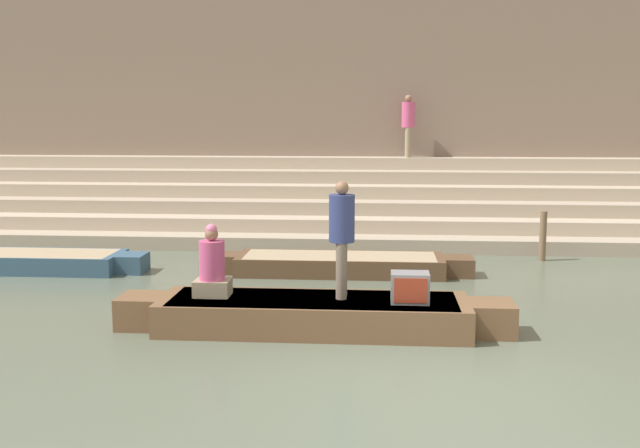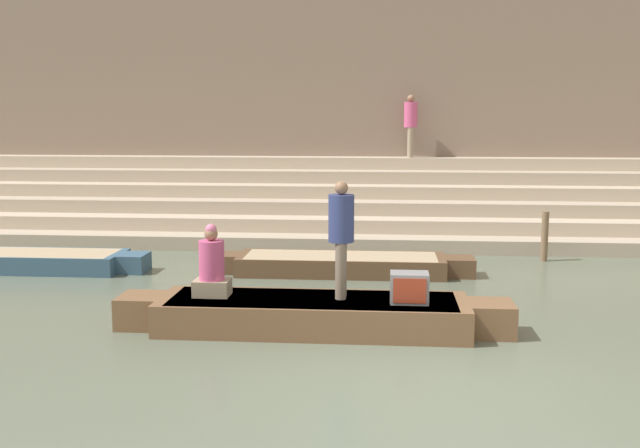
{
  "view_description": "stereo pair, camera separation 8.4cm",
  "coord_description": "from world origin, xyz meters",
  "px_view_note": "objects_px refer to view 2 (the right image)",
  "views": [
    {
      "loc": [
        -0.63,
        -8.03,
        3.06
      ],
      "look_at": [
        -1.53,
        3.5,
        1.36
      ],
      "focal_mm": 42.0,
      "sensor_mm": 36.0,
      "label": 1
    },
    {
      "loc": [
        -0.54,
        -8.02,
        3.06
      ],
      "look_at": [
        -1.53,
        3.5,
        1.36
      ],
      "focal_mm": 42.0,
      "sensor_mm": 36.0,
      "label": 2
    }
  ],
  "objects_px": {
    "person_rowing": "(212,268)",
    "tv_set": "(409,288)",
    "rowboat_main": "(313,313)",
    "mooring_post": "(545,236)",
    "person_on_steps": "(411,122)",
    "person_standing": "(341,231)",
    "moored_boat_distant": "(341,264)",
    "moored_boat_shore": "(30,260)"
  },
  "relations": [
    {
      "from": "person_rowing",
      "to": "tv_set",
      "type": "distance_m",
      "value": 2.84
    },
    {
      "from": "rowboat_main",
      "to": "mooring_post",
      "type": "relative_size",
      "value": 5.36
    },
    {
      "from": "person_on_steps",
      "to": "person_rowing",
      "type": "bearing_deg",
      "value": 89.35
    },
    {
      "from": "mooring_post",
      "to": "person_rowing",
      "type": "bearing_deg",
      "value": -137.08
    },
    {
      "from": "person_standing",
      "to": "person_on_steps",
      "type": "height_order",
      "value": "person_on_steps"
    },
    {
      "from": "moored_boat_distant",
      "to": "tv_set",
      "type": "bearing_deg",
      "value": -79.93
    },
    {
      "from": "person_standing",
      "to": "tv_set",
      "type": "bearing_deg",
      "value": -18.16
    },
    {
      "from": "mooring_post",
      "to": "person_standing",
      "type": "bearing_deg",
      "value": -126.51
    },
    {
      "from": "rowboat_main",
      "to": "tv_set",
      "type": "xyz_separation_m",
      "value": [
        1.36,
        -0.11,
        0.43
      ]
    },
    {
      "from": "person_standing",
      "to": "moored_boat_distant",
      "type": "xyz_separation_m",
      "value": [
        -0.22,
        3.73,
        -1.23
      ]
    },
    {
      "from": "moored_boat_shore",
      "to": "person_on_steps",
      "type": "bearing_deg",
      "value": 38.54
    },
    {
      "from": "tv_set",
      "to": "moored_boat_shore",
      "type": "bearing_deg",
      "value": 156.6
    },
    {
      "from": "rowboat_main",
      "to": "person_rowing",
      "type": "xyz_separation_m",
      "value": [
        -1.47,
        0.06,
        0.63
      ]
    },
    {
      "from": "person_rowing",
      "to": "moored_boat_shore",
      "type": "distance_m",
      "value": 5.83
    },
    {
      "from": "moored_boat_distant",
      "to": "person_on_steps",
      "type": "relative_size",
      "value": 3.04
    },
    {
      "from": "moored_boat_shore",
      "to": "rowboat_main",
      "type": "bearing_deg",
      "value": -33.25
    },
    {
      "from": "person_rowing",
      "to": "tv_set",
      "type": "bearing_deg",
      "value": 11.83
    },
    {
      "from": "tv_set",
      "to": "moored_boat_shore",
      "type": "distance_m",
      "value": 8.28
    },
    {
      "from": "moored_boat_shore",
      "to": "moored_boat_distant",
      "type": "height_order",
      "value": "same"
    },
    {
      "from": "rowboat_main",
      "to": "moored_boat_shore",
      "type": "distance_m",
      "value": 7.03
    },
    {
      "from": "person_rowing",
      "to": "moored_boat_shore",
      "type": "xyz_separation_m",
      "value": [
        -4.52,
        3.62,
        -0.68
      ]
    },
    {
      "from": "person_standing",
      "to": "moored_boat_shore",
      "type": "bearing_deg",
      "value": 145.97
    },
    {
      "from": "moored_boat_distant",
      "to": "mooring_post",
      "type": "height_order",
      "value": "mooring_post"
    },
    {
      "from": "rowboat_main",
      "to": "person_on_steps",
      "type": "xyz_separation_m",
      "value": [
        1.69,
        10.16,
        2.62
      ]
    },
    {
      "from": "rowboat_main",
      "to": "moored_boat_shore",
      "type": "bearing_deg",
      "value": 148.24
    },
    {
      "from": "tv_set",
      "to": "mooring_post",
      "type": "height_order",
      "value": "mooring_post"
    },
    {
      "from": "person_rowing",
      "to": "tv_set",
      "type": "relative_size",
      "value": 1.98
    },
    {
      "from": "rowboat_main",
      "to": "person_standing",
      "type": "distance_m",
      "value": 1.24
    },
    {
      "from": "moored_boat_distant",
      "to": "mooring_post",
      "type": "distance_m",
      "value": 4.51
    },
    {
      "from": "moored_boat_shore",
      "to": "moored_boat_distant",
      "type": "relative_size",
      "value": 0.93
    },
    {
      "from": "tv_set",
      "to": "moored_boat_shore",
      "type": "xyz_separation_m",
      "value": [
        -7.34,
        3.79,
        -0.48
      ]
    },
    {
      "from": "moored_boat_shore",
      "to": "mooring_post",
      "type": "bearing_deg",
      "value": 8.26
    },
    {
      "from": "person_rowing",
      "to": "person_on_steps",
      "type": "distance_m",
      "value": 10.77
    },
    {
      "from": "moored_boat_distant",
      "to": "mooring_post",
      "type": "relative_size",
      "value": 4.85
    },
    {
      "from": "tv_set",
      "to": "moored_boat_shore",
      "type": "height_order",
      "value": "tv_set"
    },
    {
      "from": "mooring_post",
      "to": "person_on_steps",
      "type": "bearing_deg",
      "value": 119.82
    },
    {
      "from": "person_rowing",
      "to": "moored_boat_shore",
      "type": "bearing_deg",
      "value": 156.51
    },
    {
      "from": "moored_boat_distant",
      "to": "person_on_steps",
      "type": "distance_m",
      "value": 7.01
    },
    {
      "from": "rowboat_main",
      "to": "tv_set",
      "type": "distance_m",
      "value": 1.43
    },
    {
      "from": "rowboat_main",
      "to": "person_rowing",
      "type": "distance_m",
      "value": 1.6
    },
    {
      "from": "rowboat_main",
      "to": "mooring_post",
      "type": "distance_m",
      "value": 7.02
    },
    {
      "from": "moored_boat_shore",
      "to": "moored_boat_distant",
      "type": "distance_m",
      "value": 6.17
    }
  ]
}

